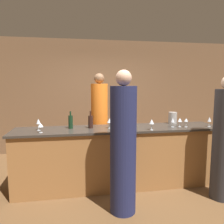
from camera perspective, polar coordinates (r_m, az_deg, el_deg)
ground_plane at (r=3.91m, az=1.73°, el=-18.49°), size 14.00×14.00×0.00m
back_wall at (r=5.64m, az=-2.53°, el=4.20°), size 8.00×0.06×2.80m
bar_counter at (r=3.72m, az=1.76°, el=-11.58°), size 3.38×0.67×0.99m
bartender at (r=4.24m, az=-3.27°, el=-3.71°), size 0.32×0.32×1.90m
guest_0 at (r=2.88m, az=2.93°, el=-9.34°), size 0.34×0.34×1.88m
guest_1 at (r=3.61m, az=27.28°, el=-7.18°), size 0.33×0.33×1.82m
wine_bottle_0 at (r=3.58m, az=3.48°, el=-2.21°), size 0.07×0.07×0.31m
wine_bottle_1 at (r=3.56m, az=-5.62°, el=-2.51°), size 0.08×0.08×0.28m
wine_bottle_2 at (r=3.58m, az=-10.76°, el=-2.48°), size 0.07×0.07×0.28m
ice_bucket at (r=4.12m, az=15.55°, el=-1.47°), size 0.15×0.15×0.21m
wine_glass_0 at (r=3.52m, az=-0.65°, el=-2.31°), size 0.08×0.08×0.16m
wine_glass_1 at (r=3.37m, az=-18.17°, el=-3.27°), size 0.08×0.08×0.15m
wine_glass_2 at (r=3.83m, az=17.30°, el=-2.03°), size 0.07×0.07×0.15m
wine_glass_3 at (r=3.45m, az=10.33°, el=-2.54°), size 0.07×0.07×0.17m
wine_glass_4 at (r=4.01m, az=24.10°, el=-1.84°), size 0.06×0.06×0.16m
wine_glass_5 at (r=3.76m, az=15.58°, el=-2.12°), size 0.06×0.06×0.16m
wine_glass_6 at (r=3.54m, az=-18.68°, el=-2.39°), size 0.07×0.07×0.19m
wine_glass_7 at (r=3.84m, az=18.80°, el=-2.04°), size 0.06×0.06×0.15m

